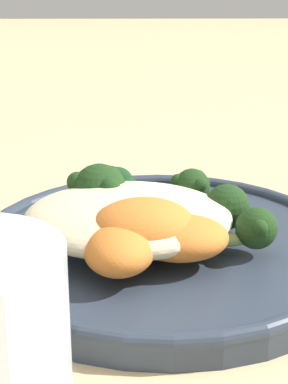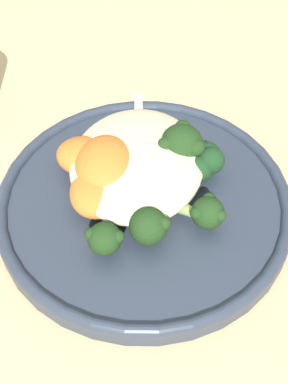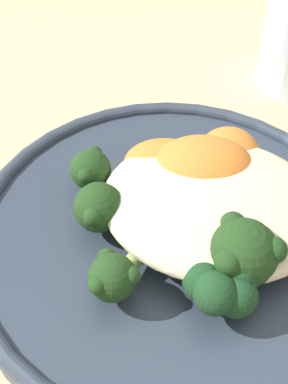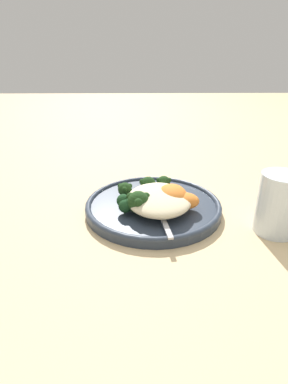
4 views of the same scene
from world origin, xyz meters
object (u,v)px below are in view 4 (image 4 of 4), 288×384
(quinoa_mound, at_px, (159,199))
(plate, at_px, (153,205))
(broccoli_stalk_0, at_px, (165,187))
(sweet_potato_chunk_1, at_px, (172,195))
(broccoli_stalk_2, at_px, (134,192))
(broccoli_stalk_3, at_px, (144,202))
(kale_tuft, at_px, (129,203))
(spoon, at_px, (162,217))
(sweet_potato_chunk_2, at_px, (184,201))
(sweet_potato_chunk_0, at_px, (172,193))
(broccoli_stalk_1, at_px, (152,188))
(water_glass, at_px, (279,204))

(quinoa_mound, bearing_deg, plate, 18.82)
(broccoli_stalk_0, xyz_separation_m, sweet_potato_chunk_1, (-0.06, -0.01, 0.01))
(broccoli_stalk_2, xyz_separation_m, broccoli_stalk_3, (-0.06, -0.02, 0.01))
(broccoli_stalk_2, height_order, kale_tuft, kale_tuft)
(sweet_potato_chunk_1, relative_size, kale_tuft, 1.56)
(sweet_potato_chunk_1, distance_m, spoon, 0.07)
(broccoli_stalk_0, bearing_deg, broccoli_stalk_2, 110.51)
(broccoli_stalk_3, relative_size, spoon, 1.11)
(sweet_potato_chunk_2, height_order, kale_tuft, kale_tuft)
(broccoli_stalk_3, bearing_deg, sweet_potato_chunk_0, -172.00)
(broccoli_stalk_1, height_order, broccoli_stalk_2, broccoli_stalk_1)
(broccoli_stalk_0, bearing_deg, sweet_potato_chunk_0, -164.46)
(broccoli_stalk_3, bearing_deg, plate, -145.08)
(broccoli_stalk_1, relative_size, broccoli_stalk_3, 0.79)
(broccoli_stalk_0, relative_size, broccoli_stalk_3, 1.04)
(broccoli_stalk_1, bearing_deg, quinoa_mound, 156.65)
(plate, bearing_deg, broccoli_stalk_1, 0.42)
(quinoa_mound, xyz_separation_m, broccoli_stalk_1, (0.06, 0.01, -0.00))
(sweet_potato_chunk_0, height_order, kale_tuft, kale_tuft)
(broccoli_stalk_0, distance_m, kale_tuft, 0.11)
(sweet_potato_chunk_2, relative_size, spoon, 0.59)
(sweet_potato_chunk_2, relative_size, kale_tuft, 1.25)
(plate, xyz_separation_m, broccoli_stalk_0, (0.04, -0.03, 0.02))
(broccoli_stalk_2, height_order, sweet_potato_chunk_0, same)
(sweet_potato_chunk_2, bearing_deg, quinoa_mound, 84.58)
(broccoli_stalk_1, xyz_separation_m, sweet_potato_chunk_2, (-0.06, -0.06, 0.00))
(broccoli_stalk_1, height_order, spoon, broccoli_stalk_1)
(broccoli_stalk_0, bearing_deg, sweet_potato_chunk_2, -158.93)
(quinoa_mound, relative_size, sweet_potato_chunk_1, 2.05)
(sweet_potato_chunk_0, distance_m, water_glass, 0.20)
(quinoa_mound, height_order, spoon, quinoa_mound)
(broccoli_stalk_0, height_order, water_glass, water_glass)
(broccoli_stalk_1, bearing_deg, kale_tuft, 113.07)
(kale_tuft, xyz_separation_m, water_glass, (-0.05, -0.27, 0.02))
(plate, bearing_deg, broccoli_stalk_2, 70.76)
(plate, xyz_separation_m, broccoli_stalk_3, (-0.04, 0.02, 0.03))
(broccoli_stalk_2, relative_size, sweet_potato_chunk_1, 1.62)
(broccoli_stalk_3, relative_size, water_glass, 0.97)
(sweet_potato_chunk_1, bearing_deg, spoon, 158.00)
(broccoli_stalk_1, distance_m, broccoli_stalk_3, 0.08)
(plate, distance_m, sweet_potato_chunk_1, 0.05)
(broccoli_stalk_0, distance_m, spoon, 0.12)
(broccoli_stalk_0, height_order, sweet_potato_chunk_1, sweet_potato_chunk_1)
(quinoa_mound, distance_m, sweet_potato_chunk_1, 0.03)
(sweet_potato_chunk_0, bearing_deg, spoon, 162.88)
(sweet_potato_chunk_0, bearing_deg, quinoa_mound, 139.09)
(sweet_potato_chunk_0, distance_m, spoon, 0.09)
(broccoli_stalk_3, bearing_deg, broccoli_stalk_1, -136.00)
(broccoli_stalk_1, relative_size, kale_tuft, 1.85)
(sweet_potato_chunk_0, bearing_deg, broccoli_stalk_1, 55.69)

